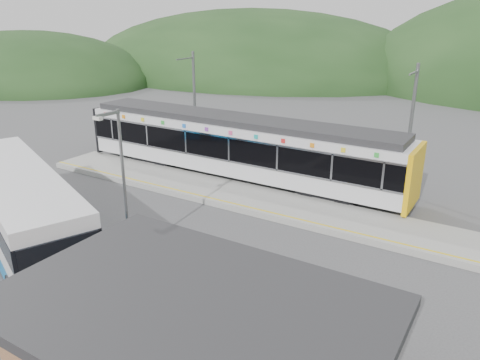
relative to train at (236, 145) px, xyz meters
The scene contains 10 objects.
ground 6.69m from the train, 70.58° to the right, with size 120.00×120.00×0.00m, color #4C4C4F.
hills 8.59m from the train, ahead, with size 146.00×149.00×26.00m.
platform 3.93m from the train, 51.90° to the right, with size 26.00×3.20×0.30m, color #9E9E99.
yellow_line 4.85m from the train, 62.12° to the right, with size 26.00×0.10×0.01m, color yellow.
train is the anchor object (origin of this frame).
catenary_mast_west 5.74m from the train, 152.31° to the left, with size 0.18×1.80×7.00m.
catenary_mast_east 9.60m from the train, 15.71° to the left, with size 0.18×1.80×7.00m.
station_shelter 17.06m from the train, 61.60° to the right, with size 9.20×6.20×3.00m.
bus 12.30m from the train, 105.01° to the right, with size 12.17×7.22×3.28m.
lamp_post 10.57m from the train, 82.77° to the right, with size 0.36×1.07×6.04m.
Camera 1 is at (11.91, -16.35, 9.40)m, focal length 35.00 mm.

